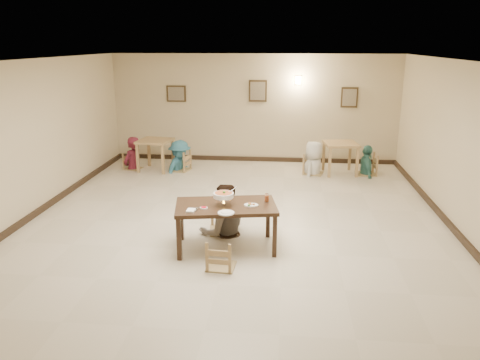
# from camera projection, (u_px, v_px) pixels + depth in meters

# --- Properties ---
(floor) EXTENTS (10.00, 10.00, 0.00)m
(floor) POSITION_uv_depth(u_px,v_px,m) (235.00, 226.00, 8.76)
(floor) COLOR beige
(floor) RESTS_ON ground
(ceiling) EXTENTS (10.00, 10.00, 0.00)m
(ceiling) POSITION_uv_depth(u_px,v_px,m) (234.00, 61.00, 7.90)
(ceiling) COLOR white
(ceiling) RESTS_ON wall_back
(wall_back) EXTENTS (10.00, 0.00, 10.00)m
(wall_back) POSITION_uv_depth(u_px,v_px,m) (254.00, 109.00, 13.10)
(wall_back) COLOR beige
(wall_back) RESTS_ON floor
(wall_front) EXTENTS (10.00, 0.00, 10.00)m
(wall_front) POSITION_uv_depth(u_px,v_px,m) (163.00, 289.00, 3.56)
(wall_front) COLOR beige
(wall_front) RESTS_ON floor
(wall_left) EXTENTS (0.00, 10.00, 10.00)m
(wall_left) POSITION_uv_depth(u_px,v_px,m) (22.00, 143.00, 8.71)
(wall_left) COLOR beige
(wall_left) RESTS_ON floor
(wall_right) EXTENTS (0.00, 10.00, 10.00)m
(wall_right) POSITION_uv_depth(u_px,v_px,m) (468.00, 152.00, 7.95)
(wall_right) COLOR beige
(wall_right) RESTS_ON floor
(baseboard_back) EXTENTS (8.00, 0.06, 0.12)m
(baseboard_back) POSITION_uv_depth(u_px,v_px,m) (254.00, 159.00, 13.48)
(baseboard_back) COLOR black
(baseboard_back) RESTS_ON floor
(baseboard_left) EXTENTS (0.06, 10.00, 0.12)m
(baseboard_left) POSITION_uv_depth(u_px,v_px,m) (33.00, 215.00, 9.12)
(baseboard_left) COLOR black
(baseboard_left) RESTS_ON floor
(baseboard_right) EXTENTS (0.06, 10.00, 0.12)m
(baseboard_right) POSITION_uv_depth(u_px,v_px,m) (455.00, 231.00, 8.37)
(baseboard_right) COLOR black
(baseboard_right) RESTS_ON floor
(picture_a) EXTENTS (0.55, 0.04, 0.45)m
(picture_a) POSITION_uv_depth(u_px,v_px,m) (176.00, 94.00, 13.15)
(picture_a) COLOR #342615
(picture_a) RESTS_ON wall_back
(picture_b) EXTENTS (0.50, 0.04, 0.60)m
(picture_b) POSITION_uv_depth(u_px,v_px,m) (258.00, 91.00, 12.91)
(picture_b) COLOR #342615
(picture_b) RESTS_ON wall_back
(picture_c) EXTENTS (0.45, 0.04, 0.55)m
(picture_c) POSITION_uv_depth(u_px,v_px,m) (349.00, 97.00, 12.71)
(picture_c) COLOR #342615
(picture_c) RESTS_ON wall_back
(wall_sconce) EXTENTS (0.16, 0.05, 0.22)m
(wall_sconce) POSITION_uv_depth(u_px,v_px,m) (298.00, 80.00, 12.72)
(wall_sconce) COLOR #FFD88C
(wall_sconce) RESTS_ON wall_back
(main_table) EXTENTS (1.76, 1.18, 0.76)m
(main_table) POSITION_uv_depth(u_px,v_px,m) (226.00, 209.00, 7.63)
(main_table) COLOR #342114
(main_table) RESTS_ON floor
(chair_far) EXTENTS (0.50, 0.50, 1.06)m
(chair_far) POSITION_uv_depth(u_px,v_px,m) (223.00, 203.00, 8.37)
(chair_far) COLOR tan
(chair_far) RESTS_ON floor
(chair_near) EXTENTS (0.42, 0.42, 0.89)m
(chair_near) POSITION_uv_depth(u_px,v_px,m) (221.00, 240.00, 7.02)
(chair_near) COLOR tan
(chair_near) RESTS_ON floor
(main_diner) EXTENTS (1.07, 0.95, 1.82)m
(main_diner) POSITION_uv_depth(u_px,v_px,m) (223.00, 184.00, 8.19)
(main_diner) COLOR gray
(main_diner) RESTS_ON floor
(curry_warmer) EXTENTS (0.37, 0.33, 0.29)m
(curry_warmer) POSITION_uv_depth(u_px,v_px,m) (224.00, 195.00, 7.53)
(curry_warmer) COLOR silver
(curry_warmer) RESTS_ON main_table
(rice_plate_far) EXTENTS (0.30, 0.30, 0.07)m
(rice_plate_far) POSITION_uv_depth(u_px,v_px,m) (223.00, 197.00, 7.93)
(rice_plate_far) COLOR white
(rice_plate_far) RESTS_ON main_table
(rice_plate_near) EXTENTS (0.26, 0.26, 0.06)m
(rice_plate_near) POSITION_uv_depth(u_px,v_px,m) (226.00, 213.00, 7.21)
(rice_plate_near) COLOR white
(rice_plate_near) RESTS_ON main_table
(fried_plate) EXTENTS (0.23, 0.23, 0.05)m
(fried_plate) POSITION_uv_depth(u_px,v_px,m) (251.00, 205.00, 7.56)
(fried_plate) COLOR white
(fried_plate) RESTS_ON main_table
(chili_dish) EXTENTS (0.12, 0.12, 0.03)m
(chili_dish) POSITION_uv_depth(u_px,v_px,m) (204.00, 208.00, 7.43)
(chili_dish) COLOR white
(chili_dish) RESTS_ON main_table
(napkin_cutlery) EXTENTS (0.16, 0.25, 0.03)m
(napkin_cutlery) POSITION_uv_depth(u_px,v_px,m) (191.00, 210.00, 7.31)
(napkin_cutlery) COLOR white
(napkin_cutlery) RESTS_ON main_table
(drink_glass) EXTENTS (0.07, 0.07, 0.14)m
(drink_glass) POSITION_uv_depth(u_px,v_px,m) (267.00, 198.00, 7.73)
(drink_glass) COLOR white
(drink_glass) RESTS_ON main_table
(bg_table_left) EXTENTS (0.93, 0.93, 0.82)m
(bg_table_left) POSITION_uv_depth(u_px,v_px,m) (155.00, 145.00, 12.37)
(bg_table_left) COLOR #A88452
(bg_table_left) RESTS_ON floor
(bg_table_right) EXTENTS (0.93, 0.93, 0.82)m
(bg_table_right) POSITION_uv_depth(u_px,v_px,m) (341.00, 148.00, 12.02)
(bg_table_right) COLOR #A88452
(bg_table_right) RESTS_ON floor
(bg_chair_ll) EXTENTS (0.41, 0.41, 0.86)m
(bg_chair_ll) POSITION_uv_depth(u_px,v_px,m) (132.00, 153.00, 12.53)
(bg_chair_ll) COLOR tan
(bg_chair_ll) RESTS_ON floor
(bg_chair_lr) EXTENTS (0.48, 0.48, 1.02)m
(bg_chair_lr) POSITION_uv_depth(u_px,v_px,m) (179.00, 152.00, 12.37)
(bg_chair_lr) COLOR tan
(bg_chair_lr) RESTS_ON floor
(bg_chair_rl) EXTENTS (0.48, 0.48, 1.02)m
(bg_chair_rl) POSITION_uv_depth(u_px,v_px,m) (314.00, 155.00, 12.06)
(bg_chair_rl) COLOR tan
(bg_chair_rl) RESTS_ON floor
(bg_chair_rr) EXTENTS (0.48, 0.48, 1.03)m
(bg_chair_rr) POSITION_uv_depth(u_px,v_px,m) (367.00, 155.00, 11.99)
(bg_chair_rr) COLOR tan
(bg_chair_rr) RESTS_ON floor
(bg_diner_a) EXTENTS (0.64, 0.76, 1.77)m
(bg_diner_a) POSITION_uv_depth(u_px,v_px,m) (131.00, 137.00, 12.40)
(bg_diner_a) COLOR maroon
(bg_diner_a) RESTS_ON floor
(bg_diner_b) EXTENTS (0.94, 1.20, 1.63)m
(bg_diner_b) POSITION_uv_depth(u_px,v_px,m) (179.00, 140.00, 12.28)
(bg_diner_b) COLOR teal
(bg_diner_b) RESTS_ON floor
(bg_diner_c) EXTENTS (0.83, 0.98, 1.71)m
(bg_diner_c) POSITION_uv_depth(u_px,v_px,m) (314.00, 142.00, 11.96)
(bg_diner_c) COLOR silver
(bg_diner_c) RESTS_ON floor
(bg_diner_d) EXTENTS (0.45, 0.93, 1.54)m
(bg_diner_d) POSITION_uv_depth(u_px,v_px,m) (368.00, 145.00, 11.92)
(bg_diner_d) COLOR teal
(bg_diner_d) RESTS_ON floor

